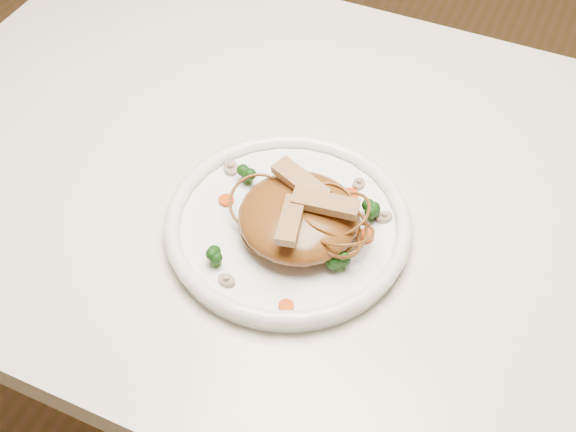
% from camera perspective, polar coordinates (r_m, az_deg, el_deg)
% --- Properties ---
extents(ground, '(4.00, 4.00, 0.00)m').
position_cam_1_polar(ground, '(1.60, 1.26, -15.90)').
color(ground, brown).
rests_on(ground, ground).
extents(table, '(1.20, 0.80, 0.75)m').
position_cam_1_polar(table, '(1.05, 1.85, -0.76)').
color(table, beige).
rests_on(table, ground).
extents(plate, '(0.30, 0.30, 0.02)m').
position_cam_1_polar(plate, '(0.91, 0.00, -0.91)').
color(plate, white).
rests_on(plate, table).
extents(noodle_mound, '(0.18, 0.18, 0.05)m').
position_cam_1_polar(noodle_mound, '(0.88, 0.85, -0.04)').
color(noodle_mound, brown).
rests_on(noodle_mound, plate).
extents(chicken_a, '(0.08, 0.04, 0.01)m').
position_cam_1_polar(chicken_a, '(0.85, 2.89, 0.98)').
color(chicken_a, '#AC7E51').
rests_on(chicken_a, noodle_mound).
extents(chicken_b, '(0.08, 0.05, 0.01)m').
position_cam_1_polar(chicken_b, '(0.87, 1.00, 2.71)').
color(chicken_b, '#AC7E51').
rests_on(chicken_b, noodle_mound).
extents(chicken_c, '(0.04, 0.07, 0.01)m').
position_cam_1_polar(chicken_c, '(0.83, 0.19, -0.31)').
color(chicken_c, '#AC7E51').
rests_on(chicken_c, noodle_mound).
extents(broccoli_0, '(0.03, 0.03, 0.03)m').
position_cam_1_polar(broccoli_0, '(0.90, 6.47, 0.49)').
color(broccoli_0, '#11380B').
rests_on(broccoli_0, plate).
extents(broccoli_1, '(0.03, 0.03, 0.03)m').
position_cam_1_polar(broccoli_1, '(0.94, -3.15, 3.39)').
color(broccoli_1, '#11380B').
rests_on(broccoli_1, plate).
extents(broccoli_2, '(0.03, 0.03, 0.03)m').
position_cam_1_polar(broccoli_2, '(0.86, -5.64, -3.08)').
color(broccoli_2, '#11380B').
rests_on(broccoli_2, plate).
extents(broccoli_3, '(0.03, 0.03, 0.03)m').
position_cam_1_polar(broccoli_3, '(0.85, 4.04, -3.42)').
color(broccoli_3, '#11380B').
rests_on(broccoli_3, plate).
extents(carrot_0, '(0.03, 0.03, 0.00)m').
position_cam_1_polar(carrot_0, '(0.93, 4.80, 1.63)').
color(carrot_0, '#D94907').
rests_on(carrot_0, plate).
extents(carrot_1, '(0.03, 0.03, 0.00)m').
position_cam_1_polar(carrot_1, '(0.93, -4.77, 1.22)').
color(carrot_1, '#D94907').
rests_on(carrot_1, plate).
extents(carrot_2, '(0.03, 0.03, 0.00)m').
position_cam_1_polar(carrot_2, '(0.89, 5.97, -1.55)').
color(carrot_2, '#D94907').
rests_on(carrot_2, plate).
extents(carrot_3, '(0.03, 0.03, 0.00)m').
position_cam_1_polar(carrot_3, '(0.95, 0.71, 3.19)').
color(carrot_3, '#D94907').
rests_on(carrot_3, plate).
extents(carrot_4, '(0.02, 0.02, 0.00)m').
position_cam_1_polar(carrot_4, '(0.83, -0.14, -6.95)').
color(carrot_4, '#D94907').
rests_on(carrot_4, plate).
extents(mushroom_0, '(0.02, 0.02, 0.01)m').
position_cam_1_polar(mushroom_0, '(0.85, -4.75, -4.97)').
color(mushroom_0, gray).
rests_on(mushroom_0, plate).
extents(mushroom_1, '(0.03, 0.03, 0.01)m').
position_cam_1_polar(mushroom_1, '(0.91, 7.41, -0.09)').
color(mushroom_1, gray).
rests_on(mushroom_1, plate).
extents(mushroom_2, '(0.04, 0.04, 0.01)m').
position_cam_1_polar(mushroom_2, '(0.97, -4.43, 3.72)').
color(mushroom_2, gray).
rests_on(mushroom_2, plate).
extents(mushroom_3, '(0.02, 0.02, 0.01)m').
position_cam_1_polar(mushroom_3, '(0.95, 5.45, 2.47)').
color(mushroom_3, gray).
rests_on(mushroom_3, plate).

